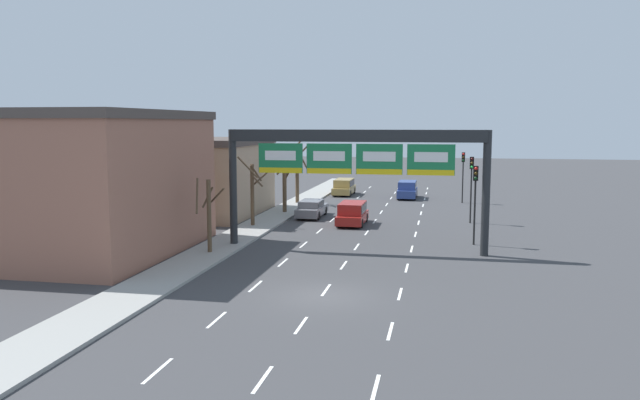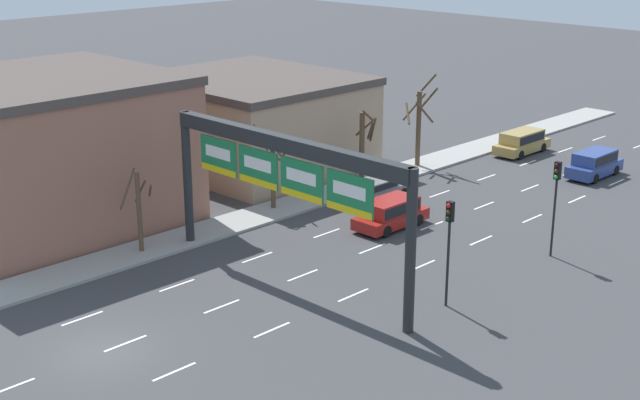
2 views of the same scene
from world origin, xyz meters
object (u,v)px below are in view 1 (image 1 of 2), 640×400
Objects in this scene: traffic_light_near_gantry at (471,176)px; tree_bare_second at (208,212)px; tree_bare_closest at (285,180)px; suv_gold at (344,186)px; traffic_light_far_end at (475,189)px; tree_bare_third at (253,190)px; suv_red at (352,212)px; suv_blue at (407,189)px; sign_gantry at (355,154)px; tree_bare_furthest at (297,169)px; traffic_light_mid_block at (463,167)px; car_grey at (312,208)px.

tree_bare_second is (-15.05, -14.38, -1.08)m from traffic_light_near_gantry.
suv_gold is at bearing 79.36° from tree_bare_closest.
traffic_light_far_end is 15.68m from tree_bare_third.
suv_blue is (3.03, 17.00, 0.04)m from suv_red.
suv_gold is 0.98× the size of tree_bare_closest.
traffic_light_far_end is (6.97, 3.19, -2.19)m from sign_gantry.
tree_bare_furthest is at bearing 90.50° from tree_bare_second.
suv_red is 8.00m from tree_bare_closest.
traffic_light_mid_block reaches higher than suv_red.
suv_red is at bearing 144.12° from traffic_light_far_end.
traffic_light_near_gantry is (7.09, 11.75, -2.12)m from sign_gantry.
suv_red is at bearing 20.21° from tree_bare_third.
tree_bare_closest is (-14.68, 10.73, -0.66)m from traffic_light_far_end.
tree_bare_third is at bearing -159.79° from suv_red.
traffic_light_mid_block is (8.29, 14.42, 2.45)m from suv_red.
tree_bare_second is at bearing -119.32° from traffic_light_mid_block.
tree_bare_closest is at bearing -126.90° from suv_blue.
traffic_light_far_end is 18.20m from tree_bare_closest.
sign_gantry is 10.53m from suv_red.
tree_bare_closest is at bearing 147.72° from car_grey.
tree_bare_furthest reaches higher than traffic_light_mid_block.
car_grey is 12.58m from traffic_light_near_gantry.
suv_gold is 19.07m from suv_red.
tree_bare_closest is 1.00× the size of tree_bare_third.
traffic_light_far_end reaches higher than traffic_light_mid_block.
tree_bare_third is (-9.85, -19.51, 1.73)m from suv_blue.
tree_bare_second reaches higher than car_grey.
traffic_light_mid_block is (11.99, 11.39, 2.64)m from car_grey.
traffic_light_near_gantry reaches higher than traffic_light_far_end.
tree_bare_closest is at bearing 143.44° from suv_red.
traffic_light_far_end is 1.16× the size of tree_bare_second.
tree_bare_furthest reaches higher than tree_bare_second.
tree_bare_second is (-0.25, -16.55, -0.36)m from tree_bare_closest.
sign_gantry reaches higher than suv_gold.
tree_bare_furthest is (-6.70, 10.70, 2.29)m from suv_red.
suv_red is at bearing -79.11° from suv_gold.
tree_bare_second is at bearing -88.11° from tree_bare_third.
suv_red is 12.83m from tree_bare_furthest.
tree_bare_third is (-15.10, -16.93, -0.69)m from traffic_light_mid_block.
car_grey is 8.60m from tree_bare_furthest.
suv_gold is at bearing 115.86° from traffic_light_far_end.
suv_gold is 1.01× the size of car_grey.
tree_bare_closest is (-2.55, 1.61, 2.06)m from car_grey.
traffic_light_mid_block reaches higher than tree_bare_second.
suv_gold is 0.98× the size of traffic_light_near_gantry.
traffic_light_near_gantry is 1.02× the size of traffic_light_far_end.
suv_red is (3.60, -18.73, -0.01)m from suv_gold.
traffic_light_near_gantry is at bearing -53.23° from suv_gold.
traffic_light_mid_block is at bearing 91.26° from traffic_light_near_gantry.
car_grey is at bearing -32.28° from tree_bare_closest.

